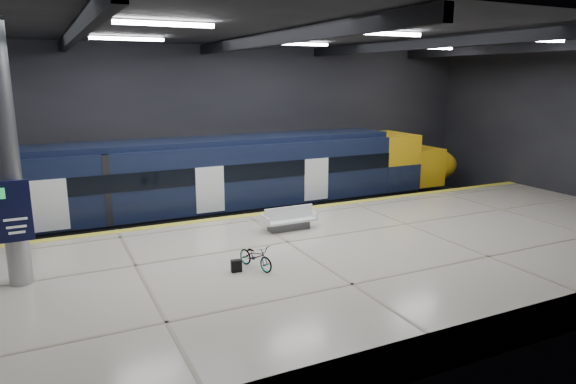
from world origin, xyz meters
TOP-DOWN VIEW (x-y plane):
  - ground at (0.00, 0.00)m, footprint 30.00×30.00m
  - room_shell at (-0.00, 0.00)m, footprint 30.10×16.10m
  - platform at (0.00, -2.50)m, footprint 30.00×11.00m
  - safety_strip at (0.00, 2.75)m, footprint 30.00×0.40m
  - rails at (0.00, 5.50)m, footprint 30.00×1.52m
  - train at (-2.28, 5.50)m, footprint 29.40×2.84m
  - bench at (0.67, 0.28)m, footprint 1.96×0.81m
  - bicycle at (-1.89, -2.78)m, footprint 0.90×1.47m
  - pannier_bag at (-2.49, -2.78)m, footprint 0.32×0.22m
  - info_column at (-8.00, -1.03)m, footprint 0.90×0.78m

SIDE VIEW (x-z plane):
  - ground at x=0.00m, z-range 0.00..0.00m
  - rails at x=0.00m, z-range 0.00..0.16m
  - platform at x=0.00m, z-range 0.00..1.10m
  - safety_strip at x=0.00m, z-range 1.10..1.11m
  - pannier_bag at x=-2.49m, z-range 1.10..1.45m
  - bench at x=0.67m, z-range 0.97..1.84m
  - bicycle at x=-1.89m, z-range 1.10..1.83m
  - train at x=-2.28m, z-range 0.16..3.95m
  - info_column at x=-8.00m, z-range 1.01..7.91m
  - room_shell at x=0.00m, z-range 1.69..9.74m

